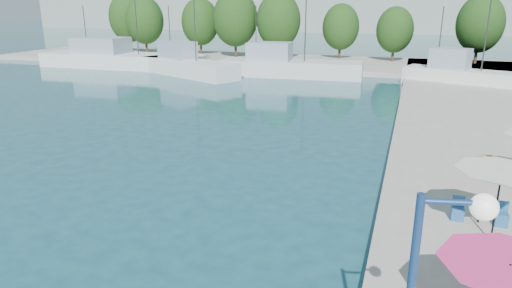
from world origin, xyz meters
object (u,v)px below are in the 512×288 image
at_px(trawler_04, 464,77).
at_px(umbrella_white, 501,178).
at_px(trawler_01, 120,59).
at_px(trawler_02, 187,66).
at_px(umbrella_pink, 509,275).
at_px(trawler_03, 287,67).

relative_size(trawler_04, umbrella_white, 4.41).
xyz_separation_m(trawler_01, trawler_02, (11.48, -3.43, 0.00)).
distance_m(trawler_02, umbrella_pink, 46.97).
xyz_separation_m(trawler_02, trawler_04, (29.73, 1.20, 0.00)).
bearing_deg(umbrella_pink, umbrella_white, 83.59).
bearing_deg(umbrella_pink, trawler_04, 86.35).
bearing_deg(umbrella_white, umbrella_pink, -96.41).
height_order(trawler_02, trawler_04, same).
distance_m(trawler_01, trawler_03, 22.67).
bearing_deg(trawler_04, umbrella_white, -73.20).
bearing_deg(umbrella_pink, trawler_02, 125.42).
relative_size(trawler_03, umbrella_white, 5.92).
relative_size(trawler_02, trawler_04, 1.15).
height_order(trawler_01, umbrella_pink, trawler_01).
bearing_deg(trawler_02, umbrella_pink, -28.49).
bearing_deg(umbrella_white, trawler_04, 86.79).
xyz_separation_m(trawler_01, umbrella_white, (39.30, -36.33, 1.74)).
distance_m(trawler_02, trawler_04, 29.76).
distance_m(trawler_01, umbrella_white, 53.54).
distance_m(trawler_03, umbrella_pink, 44.27).
relative_size(trawler_01, umbrella_white, 7.99).
xyz_separation_m(trawler_03, trawler_04, (18.55, -1.78, 0.00)).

